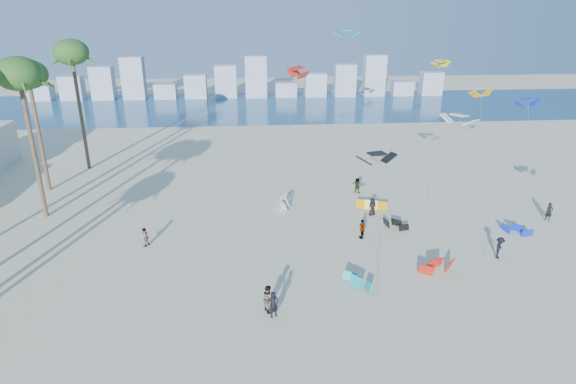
{
  "coord_description": "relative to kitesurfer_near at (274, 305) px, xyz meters",
  "views": [
    {
      "loc": [
        0.26,
        -19.9,
        18.69
      ],
      "look_at": [
        3.0,
        16.0,
        4.5
      ],
      "focal_mm": 30.24,
      "sensor_mm": 36.0,
      "label": 1
    }
  ],
  "objects": [
    {
      "name": "kitesurfer_mid",
      "position": [
        -0.32,
        0.67,
        0.04
      ],
      "size": [
        1.0,
        1.11,
        1.87
      ],
      "primitive_type": "imported",
      "rotation": [
        0.0,
        0.0,
        1.96
      ],
      "color": "gray",
      "rests_on": "ground"
    },
    {
      "name": "flying_kites",
      "position": [
        14.78,
        17.5,
        10.18
      ],
      "size": [
        27.91,
        29.32,
        16.32
      ],
      "color": "black",
      "rests_on": "ground"
    },
    {
      "name": "grounded_kites",
      "position": [
        9.75,
        11.21,
        -0.44
      ],
      "size": [
        21.35,
        17.95,
        1.0
      ],
      "color": "#0D9B9D",
      "rests_on": "ground"
    },
    {
      "name": "kitesurfers_far",
      "position": [
        10.18,
        12.52,
        -0.05
      ],
      "size": [
        36.58,
        15.92,
        1.78
      ],
      "color": "black",
      "rests_on": "ground"
    },
    {
      "name": "kitesurfer_near",
      "position": [
        0.0,
        0.0,
        0.0
      ],
      "size": [
        0.78,
        0.7,
        1.79
      ],
      "primitive_type": "imported",
      "rotation": [
        0.0,
        0.0,
        0.52
      ],
      "color": "black",
      "rests_on": "ground"
    },
    {
      "name": "ocean",
      "position": [
        -1.32,
        66.12,
        -0.89
      ],
      "size": [
        220.0,
        220.0,
        0.0
      ],
      "primitive_type": "plane",
      "color": "navy",
      "rests_on": "ground"
    },
    {
      "name": "distant_skyline",
      "position": [
        -2.51,
        76.12,
        2.19
      ],
      "size": [
        85.0,
        3.0,
        8.4
      ],
      "color": "#9EADBF",
      "rests_on": "ground"
    }
  ]
}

